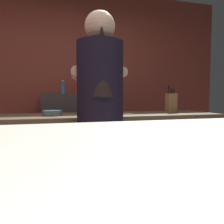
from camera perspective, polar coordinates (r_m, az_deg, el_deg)
wall_back at (r=3.49m, az=-12.28°, el=8.37°), size 5.20×0.10×2.70m
prep_counter at (r=2.20m, az=-0.38°, el=-12.44°), size 2.10×0.60×0.91m
back_shelf at (r=3.25m, az=-9.85°, el=-5.29°), size 0.88×0.36×1.12m
bartender at (r=1.63m, az=-3.06°, el=0.49°), size 0.45×0.53×1.70m
knife_block at (r=2.45m, az=15.04°, el=2.42°), size 0.10×0.08×0.29m
mixing_bowl at (r=2.02m, az=-15.18°, el=-0.21°), size 0.17×0.17×0.05m
chefs_knife at (r=2.09m, az=2.06°, el=-0.47°), size 0.24×0.12×0.01m
bottle_hot_sauce at (r=3.17m, az=-9.04°, el=6.03°), size 0.07×0.07×0.20m
bottle_vinegar at (r=3.10m, az=-12.55°, el=5.90°), size 0.07×0.07×0.18m
bottle_soy at (r=3.30m, az=-3.85°, el=6.14°), size 0.06×0.06×0.22m
bottle_olive_oil at (r=3.19m, az=-4.02°, el=6.14°), size 0.07×0.07×0.21m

